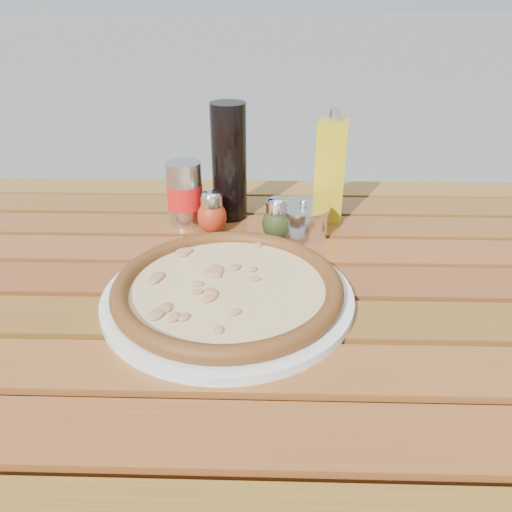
{
  "coord_description": "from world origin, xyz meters",
  "views": [
    {
      "loc": [
        0.02,
        -0.67,
        1.15
      ],
      "look_at": [
        0.0,
        0.02,
        0.78
      ],
      "focal_mm": 35.0,
      "sensor_mm": 36.0,
      "label": 1
    }
  ],
  "objects_px": {
    "oregano_shaker": "(277,219)",
    "olive_oil_cruet": "(331,170)",
    "soda_can": "(185,194)",
    "pizza": "(228,287)",
    "pepper_shaker": "(212,213)",
    "table": "(256,319)",
    "plate": "(228,296)",
    "parmesan_tin": "(303,220)",
    "dark_bottle": "(229,162)"
  },
  "relations": [
    {
      "from": "pizza",
      "to": "pepper_shaker",
      "type": "distance_m",
      "value": 0.23
    },
    {
      "from": "table",
      "to": "pepper_shaker",
      "type": "height_order",
      "value": "pepper_shaker"
    },
    {
      "from": "table",
      "to": "dark_bottle",
      "type": "relative_size",
      "value": 6.36
    },
    {
      "from": "soda_can",
      "to": "parmesan_tin",
      "type": "height_order",
      "value": "soda_can"
    },
    {
      "from": "dark_bottle",
      "to": "parmesan_tin",
      "type": "distance_m",
      "value": 0.18
    },
    {
      "from": "pepper_shaker",
      "to": "parmesan_tin",
      "type": "distance_m",
      "value": 0.17
    },
    {
      "from": "parmesan_tin",
      "to": "dark_bottle",
      "type": "bearing_deg",
      "value": 148.38
    },
    {
      "from": "soda_can",
      "to": "parmesan_tin",
      "type": "relative_size",
      "value": 1.22
    },
    {
      "from": "pizza",
      "to": "oregano_shaker",
      "type": "height_order",
      "value": "oregano_shaker"
    },
    {
      "from": "plate",
      "to": "pizza",
      "type": "bearing_deg",
      "value": 0.0
    },
    {
      "from": "pizza",
      "to": "olive_oil_cruet",
      "type": "bearing_deg",
      "value": 60.12
    },
    {
      "from": "pepper_shaker",
      "to": "parmesan_tin",
      "type": "bearing_deg",
      "value": -4.05
    },
    {
      "from": "soda_can",
      "to": "olive_oil_cruet",
      "type": "xyz_separation_m",
      "value": [
        0.27,
        0.03,
        0.04
      ]
    },
    {
      "from": "plate",
      "to": "olive_oil_cruet",
      "type": "xyz_separation_m",
      "value": [
        0.17,
        0.3,
        0.09
      ]
    },
    {
      "from": "pizza",
      "to": "soda_can",
      "type": "xyz_separation_m",
      "value": [
        -0.1,
        0.27,
        0.04
      ]
    },
    {
      "from": "oregano_shaker",
      "to": "dark_bottle",
      "type": "bearing_deg",
      "value": 132.63
    },
    {
      "from": "pizza",
      "to": "pepper_shaker",
      "type": "relative_size",
      "value": 5.45
    },
    {
      "from": "soda_can",
      "to": "pizza",
      "type": "bearing_deg",
      "value": -69.56
    },
    {
      "from": "oregano_shaker",
      "to": "soda_can",
      "type": "distance_m",
      "value": 0.19
    },
    {
      "from": "table",
      "to": "olive_oil_cruet",
      "type": "xyz_separation_m",
      "value": [
        0.13,
        0.24,
        0.17
      ]
    },
    {
      "from": "table",
      "to": "soda_can",
      "type": "height_order",
      "value": "soda_can"
    },
    {
      "from": "parmesan_tin",
      "to": "table",
      "type": "bearing_deg",
      "value": -117.13
    },
    {
      "from": "oregano_shaker",
      "to": "olive_oil_cruet",
      "type": "relative_size",
      "value": 0.39
    },
    {
      "from": "plate",
      "to": "oregano_shaker",
      "type": "xyz_separation_m",
      "value": [
        0.07,
        0.2,
        0.03
      ]
    },
    {
      "from": "table",
      "to": "plate",
      "type": "height_order",
      "value": "plate"
    },
    {
      "from": "table",
      "to": "pizza",
      "type": "relative_size",
      "value": 3.13
    },
    {
      "from": "dark_bottle",
      "to": "oregano_shaker",
      "type": "bearing_deg",
      "value": -47.37
    },
    {
      "from": "oregano_shaker",
      "to": "parmesan_tin",
      "type": "distance_m",
      "value": 0.05
    },
    {
      "from": "pizza",
      "to": "soda_can",
      "type": "relative_size",
      "value": 3.72
    },
    {
      "from": "table",
      "to": "olive_oil_cruet",
      "type": "relative_size",
      "value": 6.67
    },
    {
      "from": "table",
      "to": "plate",
      "type": "distance_m",
      "value": 0.11
    },
    {
      "from": "pizza",
      "to": "parmesan_tin",
      "type": "distance_m",
      "value": 0.25
    },
    {
      "from": "olive_oil_cruet",
      "to": "parmesan_tin",
      "type": "height_order",
      "value": "olive_oil_cruet"
    },
    {
      "from": "olive_oil_cruet",
      "to": "soda_can",
      "type": "bearing_deg",
      "value": -173.53
    },
    {
      "from": "oregano_shaker",
      "to": "dark_bottle",
      "type": "relative_size",
      "value": 0.37
    },
    {
      "from": "dark_bottle",
      "to": "olive_oil_cruet",
      "type": "height_order",
      "value": "dark_bottle"
    },
    {
      "from": "table",
      "to": "parmesan_tin",
      "type": "bearing_deg",
      "value": 62.87
    },
    {
      "from": "dark_bottle",
      "to": "parmesan_tin",
      "type": "relative_size",
      "value": 2.24
    },
    {
      "from": "pizza",
      "to": "oregano_shaker",
      "type": "bearing_deg",
      "value": 70.43
    },
    {
      "from": "oregano_shaker",
      "to": "soda_can",
      "type": "height_order",
      "value": "soda_can"
    },
    {
      "from": "table",
      "to": "oregano_shaker",
      "type": "height_order",
      "value": "oregano_shaker"
    },
    {
      "from": "plate",
      "to": "oregano_shaker",
      "type": "bearing_deg",
      "value": 70.43
    },
    {
      "from": "oregano_shaker",
      "to": "parmesan_tin",
      "type": "relative_size",
      "value": 0.84
    },
    {
      "from": "olive_oil_cruet",
      "to": "oregano_shaker",
      "type": "bearing_deg",
      "value": -135.92
    },
    {
      "from": "pizza",
      "to": "parmesan_tin",
      "type": "xyz_separation_m",
      "value": [
        0.12,
        0.22,
        0.01
      ]
    },
    {
      "from": "oregano_shaker",
      "to": "pizza",
      "type": "bearing_deg",
      "value": -109.57
    },
    {
      "from": "dark_bottle",
      "to": "olive_oil_cruet",
      "type": "relative_size",
      "value": 1.05
    },
    {
      "from": "oregano_shaker",
      "to": "olive_oil_cruet",
      "type": "height_order",
      "value": "olive_oil_cruet"
    },
    {
      "from": "olive_oil_cruet",
      "to": "pepper_shaker",
      "type": "bearing_deg",
      "value": -161.96
    },
    {
      "from": "table",
      "to": "parmesan_tin",
      "type": "distance_m",
      "value": 0.21
    }
  ]
}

